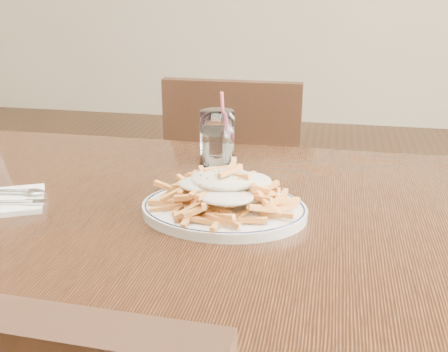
% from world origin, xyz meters
% --- Properties ---
extents(table, '(1.20, 0.80, 0.75)m').
position_xyz_m(table, '(0.00, 0.00, 0.67)').
color(table, black).
rests_on(table, ground).
extents(chair_far, '(0.40, 0.40, 0.85)m').
position_xyz_m(chair_far, '(-0.01, 0.76, 0.48)').
color(chair_far, black).
rests_on(chair_far, ground).
extents(fries_plate, '(0.34, 0.32, 0.02)m').
position_xyz_m(fries_plate, '(0.10, -0.01, 0.76)').
color(fries_plate, white).
rests_on(fries_plate, table).
extents(loaded_fries, '(0.23, 0.20, 0.06)m').
position_xyz_m(loaded_fries, '(0.10, -0.01, 0.80)').
color(loaded_fries, '#E29545').
rests_on(loaded_fries, fries_plate).
extents(water_glass, '(0.07, 0.07, 0.16)m').
position_xyz_m(water_glass, '(0.04, 0.24, 0.80)').
color(water_glass, white).
rests_on(water_glass, table).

